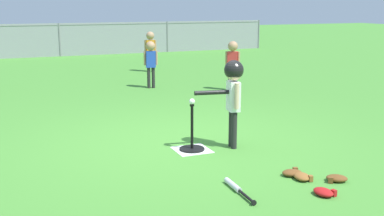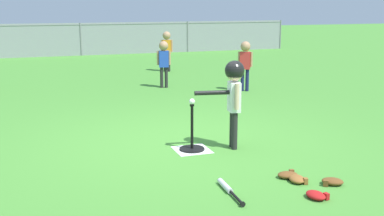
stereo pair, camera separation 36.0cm
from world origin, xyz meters
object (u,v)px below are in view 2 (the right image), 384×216
Objects in this scene: batter_child at (234,86)px; glove_outfield_drop at (316,195)px; fielder_near_left at (167,46)px; glove_near_bats at (332,181)px; batting_tee at (192,143)px; glove_by_plate at (288,175)px; fielder_deep_center at (245,59)px; fielder_deep_left at (164,58)px; glove_tossed_aside at (297,179)px; baseball_on_tee at (192,102)px; spare_bat_silver at (227,188)px.

batter_child is 1.93m from glove_outfield_drop.
glove_near_bats is (-0.73, -8.58, -0.66)m from fielder_near_left.
glove_by_plate is (0.64, -1.28, -0.05)m from batting_tee.
fielder_deep_left is at bearing 147.69° from fielder_deep_center.
batting_tee is at bearing 170.19° from batter_child.
fielder_near_left is 4.53× the size of glove_outfield_drop.
glove_outfield_drop is (-1.82, -5.45, -0.64)m from fielder_deep_center.
glove_tossed_aside is (0.67, -1.43, -0.05)m from batting_tee.
batting_tee is 2.48× the size of glove_outfield_drop.
baseball_on_tee is at bearing 0.00° from batting_tee.
glove_outfield_drop reaches higher than spare_bat_silver.
fielder_deep_center is at bearing -77.78° from fielder_near_left.
batting_tee is at bearing 85.26° from spare_bat_silver.
fielder_near_left is 8.35m from glove_by_plate.
spare_bat_silver is 1.11m from glove_near_bats.
baseball_on_tee reaches higher than batting_tee.
batting_tee is 2.40× the size of glove_by_plate.
glove_tossed_aside is (0.67, -1.43, -0.60)m from baseball_on_tee.
fielder_deep_center is at bearing 71.50° from glove_outfield_drop.
glove_tossed_aside is at bearing -64.73° from batting_tee.
fielder_deep_left is 6.01m from glove_tossed_aside.
fielder_near_left reaches higher than fielder_deep_left.
batting_tee is 4.38m from fielder_deep_center.
glove_by_plate is (0.64, -1.28, -0.60)m from baseball_on_tee.
baseball_on_tee is 0.29× the size of glove_tossed_aside.
glove_tossed_aside is at bearing 149.33° from glove_near_bats.
batter_child reaches higher than baseball_on_tee.
glove_tossed_aside is (0.15, -1.33, -0.77)m from batter_child.
glove_outfield_drop is (-0.03, -0.58, 0.00)m from glove_by_plate.
spare_bat_silver is 2.32× the size of glove_near_bats.
glove_near_bats is 0.35m from glove_tossed_aside.
baseball_on_tee reaches higher than glove_outfield_drop.
batting_tee is 0.57× the size of fielder_deep_center.
batter_child reaches higher than batting_tee.
batting_tee reaches higher than glove_outfield_drop.
fielder_near_left is at bearing 76.25° from baseball_on_tee.
baseball_on_tee is at bearing -124.20° from fielder_deep_center.
glove_outfield_drop is (-0.06, -0.44, 0.00)m from glove_tossed_aside.
fielder_deep_left is 6.18m from glove_near_bats.
spare_bat_silver is 2.50× the size of glove_tossed_aside.
glove_near_bats and glove_outfield_drop have the same top height.
glove_near_bats is (-1.46, -5.20, -0.64)m from fielder_deep_center.
batter_child reaches higher than glove_by_plate.
fielder_deep_left is at bearing 90.44° from glove_near_bats.
glove_tossed_aside is at bearing -79.04° from glove_by_plate.
fielder_near_left is (0.78, 2.43, 0.04)m from fielder_deep_left.
batting_tee is 7.21m from fielder_near_left.
fielder_deep_left reaches higher than glove_outfield_drop.
baseball_on_tee reaches higher than spare_bat_silver.
glove_near_bats is (0.33, -0.32, 0.00)m from glove_by_plate.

